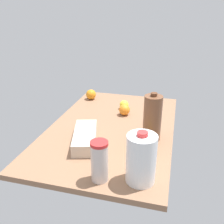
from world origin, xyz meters
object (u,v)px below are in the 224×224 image
(orange_loose, at_px, (91,94))
(orange_beside_bowl, at_px, (124,110))
(chocolate_milk_jug, at_px, (152,118))
(lemon_by_jug, at_px, (138,146))
(tumbler_cup, at_px, (100,161))
(egg_carton, at_px, (85,137))
(milk_jug, at_px, (141,159))
(lemon_far_back, at_px, (124,105))

(orange_loose, distance_m, orange_beside_bowl, 0.40)
(chocolate_milk_jug, distance_m, lemon_by_jug, 0.19)
(tumbler_cup, distance_m, orange_loose, 1.01)
(egg_carton, distance_m, milk_jug, 0.43)
(chocolate_milk_jug, relative_size, tumbler_cup, 1.46)
(lemon_by_jug, distance_m, orange_loose, 0.84)
(tumbler_cup, relative_size, egg_carton, 0.62)
(milk_jug, height_order, lemon_far_back, milk_jug)
(orange_loose, bearing_deg, lemon_far_back, -113.29)
(tumbler_cup, distance_m, orange_beside_bowl, 0.71)
(egg_carton, distance_m, lemon_far_back, 0.54)
(chocolate_milk_jug, distance_m, milk_jug, 0.38)
(milk_jug, relative_size, orange_loose, 3.01)
(chocolate_milk_jug, xyz_separation_m, milk_jug, (-0.38, 0.00, -0.02))
(chocolate_milk_jug, bearing_deg, milk_jug, 179.50)
(chocolate_milk_jug, distance_m, orange_loose, 0.76)
(lemon_by_jug, bearing_deg, egg_carton, 86.09)
(tumbler_cup, height_order, egg_carton, tumbler_cup)
(chocolate_milk_jug, bearing_deg, tumbler_cup, 157.21)
(chocolate_milk_jug, relative_size, lemon_far_back, 4.29)
(milk_jug, relative_size, lemon_far_back, 3.71)
(tumbler_cup, relative_size, milk_jug, 0.79)
(tumbler_cup, relative_size, lemon_by_jug, 2.42)
(lemon_by_jug, bearing_deg, chocolate_milk_jug, -17.22)
(lemon_far_back, bearing_deg, milk_jug, -162.70)
(egg_carton, distance_m, orange_loose, 0.69)
(orange_beside_bowl, bearing_deg, orange_loose, 54.35)
(lemon_far_back, distance_m, orange_beside_bowl, 0.11)
(lemon_far_back, bearing_deg, lemon_by_jug, -160.62)
(orange_loose, relative_size, lemon_far_back, 1.23)
(lemon_by_jug, bearing_deg, lemon_far_back, 19.38)
(chocolate_milk_jug, bearing_deg, lemon_by_jug, 162.78)
(chocolate_milk_jug, xyz_separation_m, lemon_by_jug, (-0.16, 0.05, -0.09))
(chocolate_milk_jug, xyz_separation_m, tumbler_cup, (-0.42, 0.18, -0.04))
(egg_carton, relative_size, milk_jug, 1.29)
(milk_jug, height_order, orange_beside_bowl, milk_jug)
(lemon_far_back, height_order, orange_beside_bowl, orange_beside_bowl)
(chocolate_milk_jug, relative_size, egg_carton, 0.90)
(milk_jug, distance_m, lemon_by_jug, 0.24)
(egg_carton, bearing_deg, orange_loose, 0.18)
(milk_jug, height_order, orange_loose, milk_jug)
(tumbler_cup, bearing_deg, orange_beside_bowl, 3.46)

